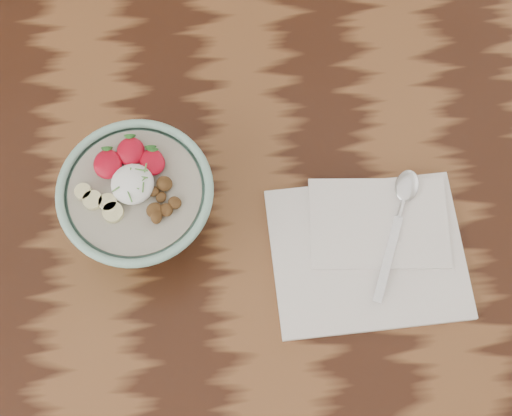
{
  "coord_description": "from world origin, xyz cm",
  "views": [
    {
      "loc": [
        7.92,
        -36.11,
        159.6
      ],
      "look_at": [
        10.16,
        -10.02,
        85.64
      ],
      "focal_mm": 50.0,
      "sensor_mm": 36.0,
      "label": 1
    }
  ],
  "objects": [
    {
      "name": "table",
      "position": [
        0.0,
        0.0,
        65.7
      ],
      "size": [
        160.0,
        90.0,
        75.0
      ],
      "color": "black",
      "rests_on": "ground"
    },
    {
      "name": "breakfast_bowl",
      "position": [
        -3.26,
        -6.43,
        81.09
      ],
      "size": [
        17.87,
        17.87,
        11.91
      ],
      "rotation": [
        0.0,
        0.0,
        0.41
      ],
      "color": "#86B4A3",
      "rests_on": "table"
    },
    {
      "name": "napkin",
      "position": [
        23.97,
        -12.77,
        75.6
      ],
      "size": [
        23.83,
        19.81,
        1.44
      ],
      "rotation": [
        0.0,
        0.0,
        0.03
      ],
      "color": "white",
      "rests_on": "table"
    },
    {
      "name": "spoon",
      "position": [
        28.52,
        -7.9,
        76.82
      ],
      "size": [
        8.51,
        17.08,
        0.92
      ],
      "rotation": [
        0.0,
        0.0,
        -0.39
      ],
      "color": "silver",
      "rests_on": "napkin"
    }
  ]
}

